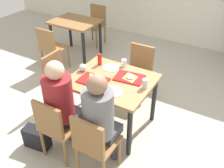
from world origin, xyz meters
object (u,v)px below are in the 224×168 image
(paper_plate_near_edge, at_px, (113,92))
(background_chair_far, at_px, (96,22))
(soda_can, at_px, (145,84))
(condiment_bottle, at_px, (100,59))
(chair_near_right, at_px, (94,143))
(background_table, at_px, (75,27))
(person_in_brown_jacket, at_px, (100,117))
(paper_plate_center, at_px, (111,68))
(person_in_red, at_px, (61,101))
(plastic_cup_a, at_px, (124,63))
(chair_far_side, at_px, (139,68))
(tray_red_far, at_px, (129,78))
(pizza_slice_b, at_px, (130,77))
(pizza_slice_a, at_px, (96,78))
(handbag, at_px, (37,138))
(plastic_cup_b, at_px, (98,91))
(foil_bundle, at_px, (83,68))
(chair_near_left, at_px, (56,125))
(tray_red_near, at_px, (93,80))
(background_chair_near, at_px, (51,47))
(main_table, at_px, (112,86))
(chair_left_end, at_px, (59,77))

(paper_plate_near_edge, bearing_deg, background_chair_far, 127.26)
(soda_can, distance_m, condiment_bottle, 0.79)
(chair_near_right, distance_m, background_table, 2.99)
(person_in_brown_jacket, bearing_deg, background_table, 132.47)
(paper_plate_center, relative_size, background_table, 0.24)
(person_in_red, xyz_separation_m, plastic_cup_a, (0.23, 1.03, 0.06))
(chair_far_side, height_order, tray_red_far, chair_far_side)
(soda_can, bearing_deg, person_in_red, -134.75)
(tray_red_far, distance_m, pizza_slice_b, 0.02)
(plastic_cup_a, xyz_separation_m, soda_can, (0.46, -0.34, 0.01))
(chair_near_right, height_order, chair_far_side, same)
(pizza_slice_a, distance_m, handbag, 1.05)
(soda_can, bearing_deg, plastic_cup_a, 143.23)
(chair_near_right, relative_size, condiment_bottle, 5.31)
(plastic_cup_b, xyz_separation_m, background_table, (-1.71, 1.81, -0.18))
(soda_can, bearing_deg, background_chair_far, 134.43)
(pizza_slice_a, height_order, plastic_cup_b, plastic_cup_b)
(tray_red_far, height_order, paper_plate_near_edge, tray_red_far)
(foil_bundle, distance_m, background_table, 1.94)
(chair_near_left, height_order, tray_red_near, chair_near_left)
(person_in_red, relative_size, pizza_slice_a, 4.60)
(person_in_red, relative_size, soda_can, 10.32)
(plastic_cup_b, bearing_deg, background_chair_far, 123.92)
(person_in_brown_jacket, distance_m, paper_plate_center, 0.99)
(paper_plate_center, bearing_deg, paper_plate_near_edge, -57.02)
(chair_near_right, xyz_separation_m, person_in_red, (-0.51, 0.14, 0.25))
(condiment_bottle, bearing_deg, chair_near_left, -85.83)
(chair_near_left, relative_size, background_chair_near, 1.00)
(paper_plate_center, height_order, paper_plate_near_edge, same)
(main_table, height_order, soda_can, soda_can)
(chair_left_end, xyz_separation_m, plastic_cup_a, (0.87, 0.36, 0.30))
(chair_left_end, distance_m, person_in_brown_jacket, 1.35)
(main_table, bearing_deg, chair_left_end, 180.00)
(pizza_slice_a, bearing_deg, pizza_slice_b, 35.15)
(paper_plate_center, relative_size, paper_plate_near_edge, 1.00)
(plastic_cup_b, distance_m, soda_can, 0.56)
(paper_plate_center, bearing_deg, background_chair_far, 128.23)
(plastic_cup_b, relative_size, foil_bundle, 1.00)
(chair_near_left, distance_m, person_in_brown_jacket, 0.58)
(main_table, relative_size, plastic_cup_b, 10.17)
(chair_far_side, relative_size, plastic_cup_a, 8.49)
(chair_left_end, xyz_separation_m, foil_bundle, (0.46, -0.02, 0.30))
(pizza_slice_a, relative_size, background_chair_far, 0.32)
(chair_left_end, bearing_deg, handbag, -70.80)
(plastic_cup_b, xyz_separation_m, background_chair_near, (-1.71, 1.08, -0.30))
(main_table, relative_size, paper_plate_near_edge, 4.62)
(person_in_red, relative_size, background_chair_near, 1.48)
(chair_left_end, relative_size, background_chair_far, 1.00)
(background_table, bearing_deg, person_in_brown_jacket, -47.53)
(person_in_brown_jacket, height_order, paper_plate_center, person_in_brown_jacket)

